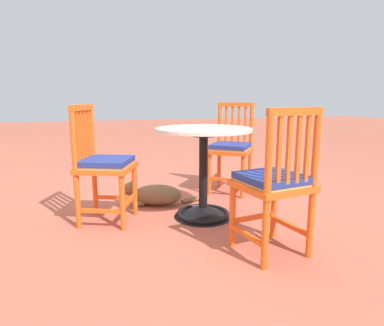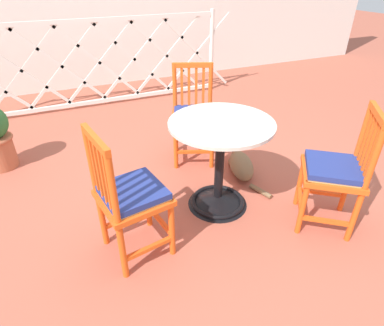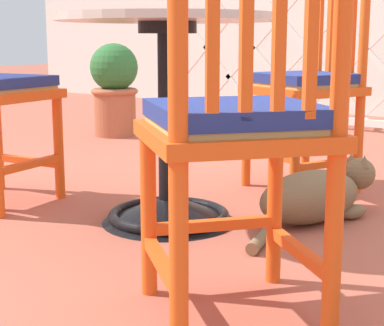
{
  "view_description": "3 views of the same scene",
  "coord_description": "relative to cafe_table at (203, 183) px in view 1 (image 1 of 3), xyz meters",
  "views": [
    {
      "loc": [
        -2.51,
        0.74,
        0.97
      ],
      "look_at": [
        0.14,
        -0.03,
        0.43
      ],
      "focal_mm": 31.51,
      "sensor_mm": 36.0,
      "label": 1
    },
    {
      "loc": [
        -1.02,
        -1.89,
        1.66
      ],
      "look_at": [
        -0.19,
        0.01,
        0.38
      ],
      "focal_mm": 30.02,
      "sensor_mm": 36.0,
      "label": 2
    },
    {
      "loc": [
        1.43,
        -1.75,
        0.65
      ],
      "look_at": [
        0.1,
        -0.07,
        0.23
      ],
      "focal_mm": 59.29,
      "sensor_mm": 36.0,
      "label": 3
    }
  ],
  "objects": [
    {
      "name": "cafe_table",
      "position": [
        0.0,
        0.0,
        0.0
      ],
      "size": [
        0.76,
        0.76,
        0.73
      ],
      "color": "black",
      "rests_on": "ground_plane"
    },
    {
      "name": "ground_plane",
      "position": [
        -0.0,
        0.08,
        -0.28
      ],
      "size": [
        24.0,
        24.0,
        0.0
      ],
      "primitive_type": "plane",
      "color": "#AD5642"
    },
    {
      "name": "orange_chair_tucked_in",
      "position": [
        0.12,
        0.77,
        0.16
      ],
      "size": [
        0.52,
        0.52,
        0.91
      ],
      "color": "#EA5619",
      "rests_on": "ground_plane"
    },
    {
      "name": "orange_chair_near_fence",
      "position": [
        -0.74,
        -0.21,
        0.16
      ],
      "size": [
        0.46,
        0.46,
        0.91
      ],
      "color": "#EA5619",
      "rests_on": "ground_plane"
    },
    {
      "name": "tabby_cat",
      "position": [
        0.41,
        0.34,
        -0.19
      ],
      "size": [
        0.32,
        0.74,
        0.23
      ],
      "color": "brown",
      "rests_on": "ground_plane"
    },
    {
      "name": "orange_chair_facing_out",
      "position": [
        0.64,
        -0.51,
        0.16
      ],
      "size": [
        0.56,
        0.56,
        0.91
      ],
      "color": "#EA5619",
      "rests_on": "ground_plane"
    }
  ]
}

